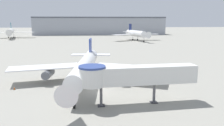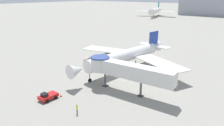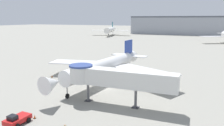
% 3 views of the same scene
% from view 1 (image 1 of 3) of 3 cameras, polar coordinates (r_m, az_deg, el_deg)
% --- Properties ---
extents(ground_plane, '(800.00, 800.00, 0.00)m').
position_cam_1_polar(ground_plane, '(41.67, -3.71, -7.41)').
color(ground_plane, gray).
extents(main_airplane, '(33.56, 32.97, 8.63)m').
position_cam_1_polar(main_airplane, '(45.40, -7.17, -1.12)').
color(main_airplane, white).
rests_on(main_airplane, ground_plane).
extents(jet_bridge, '(18.70, 4.43, 6.46)m').
position_cam_1_polar(jet_bridge, '(34.23, 4.81, -3.18)').
color(jet_bridge, silver).
rests_on(jet_bridge, ground_plane).
extents(traffic_cone_port_wing, '(0.40, 0.40, 0.67)m').
position_cam_1_polar(traffic_cone_port_wing, '(46.49, -24.16, -6.01)').
color(traffic_cone_port_wing, black).
rests_on(traffic_cone_port_wing, ground_plane).
extents(traffic_cone_starboard_wing, '(0.43, 0.43, 0.72)m').
position_cam_1_polar(traffic_cone_starboard_wing, '(46.94, 9.31, -4.97)').
color(traffic_cone_starboard_wing, black).
rests_on(traffic_cone_starboard_wing, ground_plane).
extents(background_jet_navy_tail, '(32.68, 30.89, 10.96)m').
position_cam_1_polar(background_jet_navy_tail, '(146.32, 6.44, 7.67)').
color(background_jet_navy_tail, white).
rests_on(background_jet_navy_tail, ground_plane).
extents(background_jet_teal_tail, '(33.31, 35.22, 11.57)m').
position_cam_1_polar(background_jet_teal_tail, '(182.57, -24.99, 7.45)').
color(background_jet_teal_tail, white).
rests_on(background_jet_teal_tail, ground_plane).
extents(terminal_building, '(122.34, 26.35, 16.66)m').
position_cam_1_polar(terminal_building, '(214.79, -3.18, 9.71)').
color(terminal_building, '#999EA8').
rests_on(terminal_building, ground_plane).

